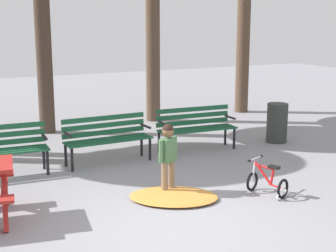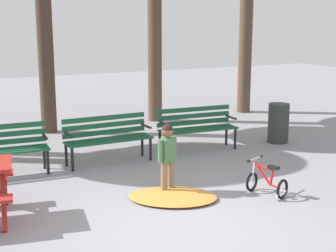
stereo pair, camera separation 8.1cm
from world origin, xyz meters
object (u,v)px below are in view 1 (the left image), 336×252
park_bench_left (107,135)px  trash_bin (277,123)px  park_bench_right (196,125)px  child_standing (168,153)px  kids_bicycle (268,182)px

park_bench_left → trash_bin: 3.79m
park_bench_right → trash_bin: 1.89m
trash_bin → park_bench_right: bearing=172.5°
child_standing → kids_bicycle: (1.27, -0.79, -0.42)m
trash_bin → kids_bicycle: bearing=-131.8°
park_bench_left → kids_bicycle: size_ratio=2.55×
park_bench_left → kids_bicycle: 3.15m
child_standing → kids_bicycle: bearing=-31.9°
kids_bicycle → trash_bin: (2.29, 2.56, 0.22)m
park_bench_left → park_bench_right: size_ratio=0.99×
park_bench_right → trash_bin: size_ratio=1.95×
kids_bicycle → park_bench_left: bearing=118.5°
child_standing → park_bench_left: bearing=96.6°
park_bench_right → kids_bicycle: (-0.41, -2.80, -0.31)m
child_standing → park_bench_right: bearing=50.1°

